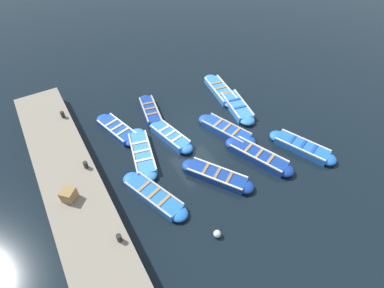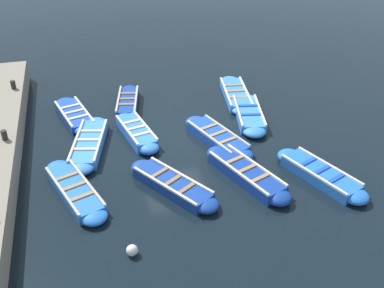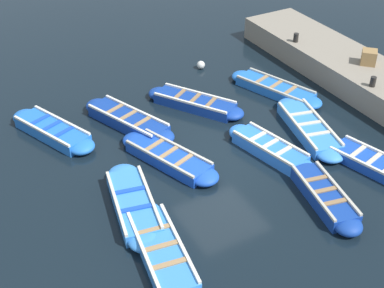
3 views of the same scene
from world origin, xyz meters
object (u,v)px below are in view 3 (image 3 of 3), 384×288
(boat_far_corner, at_px, (373,163))
(boat_outer_right, at_px, (162,251))
(boat_near_quay, at_px, (309,128))
(boat_tucked, at_px, (52,131))
(boat_centre, at_px, (128,121))
(wooden_crate, at_px, (369,57))
(boat_drifting, at_px, (134,204))
(buoy_orange_near, at_px, (201,65))
(bollard_mid_south, at_px, (296,38))
(boat_end_of_row, at_px, (270,149))
(bollard_mid_north, at_px, (373,82))
(boat_alongside, at_px, (275,89))
(boat_bow_out, at_px, (324,196))
(boat_mid_row, at_px, (169,158))
(boat_stern_in, at_px, (195,103))

(boat_far_corner, bearing_deg, boat_outer_right, -179.13)
(boat_near_quay, bearing_deg, boat_tucked, 152.03)
(boat_centre, bearing_deg, wooden_crate, -11.21)
(wooden_crate, bearing_deg, boat_tucked, 167.86)
(boat_outer_right, bearing_deg, boat_near_quay, 20.85)
(boat_drifting, bearing_deg, buoy_orange_near, 47.82)
(bollard_mid_south, relative_size, wooden_crate, 0.66)
(boat_end_of_row, bearing_deg, buoy_orange_near, 80.24)
(boat_end_of_row, relative_size, boat_near_quay, 0.84)
(bollard_mid_north, distance_m, buoy_orange_near, 6.64)
(boat_alongside, distance_m, boat_drifting, 7.87)
(bollard_mid_north, xyz_separation_m, wooden_crate, (1.10, 1.33, 0.09))
(boat_bow_out, height_order, boat_mid_row, boat_bow_out)
(boat_mid_row, distance_m, wooden_crate, 8.68)
(boat_near_quay, relative_size, bollard_mid_north, 11.36)
(boat_far_corner, distance_m, bollard_mid_south, 7.20)
(boat_mid_row, xyz_separation_m, bollard_mid_north, (7.50, -0.62, 0.90))
(boat_far_corner, height_order, wooden_crate, wooden_crate)
(boat_outer_right, relative_size, boat_far_corner, 1.11)
(boat_far_corner, xyz_separation_m, buoy_orange_near, (-1.22, 8.11, 0.00))
(boat_outer_right, height_order, boat_tucked, boat_tucked)
(boat_far_corner, relative_size, bollard_mid_south, 10.03)
(boat_far_corner, distance_m, wooden_crate, 5.29)
(boat_outer_right, distance_m, bollard_mid_north, 9.80)
(boat_stern_in, relative_size, bollard_mid_north, 10.09)
(boat_outer_right, distance_m, bollard_mid_south, 11.66)
(boat_drifting, xyz_separation_m, buoy_orange_near, (5.75, 6.34, -0.02))
(boat_far_corner, height_order, boat_bow_out, boat_bow_out)
(boat_outer_right, xyz_separation_m, boat_mid_row, (1.89, 3.31, 0.01))
(boat_end_of_row, distance_m, bollard_mid_north, 4.70)
(boat_alongside, distance_m, bollard_mid_north, 3.42)
(boat_stern_in, bearing_deg, boat_mid_row, -133.28)
(boat_end_of_row, bearing_deg, boat_far_corner, -42.30)
(boat_centre, relative_size, bollard_mid_north, 11.04)
(boat_outer_right, relative_size, boat_centre, 1.00)
(boat_bow_out, distance_m, boat_mid_row, 4.68)
(boat_end_of_row, height_order, bollard_mid_south, bollard_mid_south)
(boat_alongside, bearing_deg, bollard_mid_south, 37.85)
(boat_tucked, xyz_separation_m, boat_drifting, (0.83, -4.56, -0.01))
(boat_alongside, bearing_deg, boat_centre, 174.04)
(buoy_orange_near, bearing_deg, bollard_mid_south, -21.01)
(boat_bow_out, height_order, bollard_mid_north, bollard_mid_north)
(boat_outer_right, height_order, wooden_crate, wooden_crate)
(boat_centre, bearing_deg, bollard_mid_south, 7.98)
(boat_bow_out, xyz_separation_m, wooden_crate, (5.69, 4.38, 0.98))
(boat_alongside, height_order, bollard_mid_south, bollard_mid_south)
(boat_near_quay, distance_m, bollard_mid_north, 2.91)
(boat_tucked, distance_m, boat_far_corner, 10.04)
(boat_mid_row, bearing_deg, boat_far_corner, -31.73)
(bollard_mid_north, bearing_deg, boat_near_quay, -176.65)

